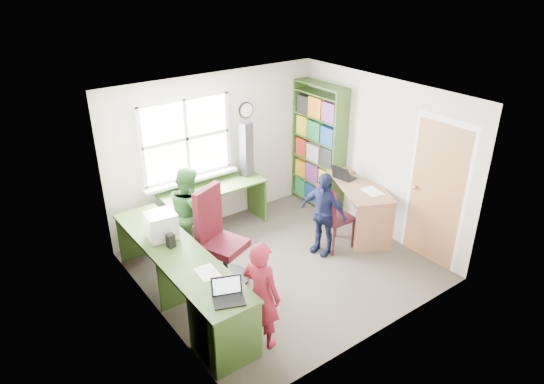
{
  "coord_description": "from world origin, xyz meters",
  "views": [
    {
      "loc": [
        -3.46,
        -4.46,
        3.89
      ],
      "look_at": [
        0.0,
        0.25,
        1.05
      ],
      "focal_mm": 32.0,
      "sensor_mm": 36.0,
      "label": 1
    }
  ],
  "objects_px": {
    "person_green": "(190,214)",
    "l_desk": "(209,282)",
    "cd_tower": "(246,149)",
    "bookshelf": "(318,149)",
    "potted_plant": "(185,183)",
    "crt_monitor": "(161,226)",
    "swivel_chair": "(219,242)",
    "wooden_chair": "(332,215)",
    "right_desk": "(359,197)",
    "person_navy": "(323,214)",
    "laptop_right": "(343,176)",
    "laptop_left": "(228,294)",
    "person_red": "(261,295)"
  },
  "relations": [
    {
      "from": "wooden_chair",
      "to": "cd_tower",
      "type": "distance_m",
      "value": 1.71
    },
    {
      "from": "l_desk",
      "to": "bookshelf",
      "type": "xyz_separation_m",
      "value": [
        2.96,
        1.47,
        0.55
      ]
    },
    {
      "from": "right_desk",
      "to": "laptop_left",
      "type": "bearing_deg",
      "value": -135.13
    },
    {
      "from": "bookshelf",
      "to": "person_navy",
      "type": "xyz_separation_m",
      "value": [
        -0.96,
        -1.22,
        -0.38
      ]
    },
    {
      "from": "right_desk",
      "to": "swivel_chair",
      "type": "relative_size",
      "value": 1.14
    },
    {
      "from": "swivel_chair",
      "to": "cd_tower",
      "type": "relative_size",
      "value": 1.5
    },
    {
      "from": "laptop_left",
      "to": "potted_plant",
      "type": "distance_m",
      "value": 2.6
    },
    {
      "from": "l_desk",
      "to": "crt_monitor",
      "type": "distance_m",
      "value": 0.93
    },
    {
      "from": "l_desk",
      "to": "crt_monitor",
      "type": "relative_size",
      "value": 7.63
    },
    {
      "from": "l_desk",
      "to": "person_navy",
      "type": "xyz_separation_m",
      "value": [
        2.0,
        0.25,
        0.17
      ]
    },
    {
      "from": "person_red",
      "to": "person_green",
      "type": "distance_m",
      "value": 2.01
    },
    {
      "from": "laptop_left",
      "to": "laptop_right",
      "type": "xyz_separation_m",
      "value": [
        2.97,
        1.42,
        0.03
      ]
    },
    {
      "from": "cd_tower",
      "to": "person_navy",
      "type": "height_order",
      "value": "cd_tower"
    },
    {
      "from": "person_navy",
      "to": "bookshelf",
      "type": "bearing_deg",
      "value": 126.37
    },
    {
      "from": "right_desk",
      "to": "crt_monitor",
      "type": "height_order",
      "value": "crt_monitor"
    },
    {
      "from": "l_desk",
      "to": "wooden_chair",
      "type": "relative_size",
      "value": 2.91
    },
    {
      "from": "bookshelf",
      "to": "laptop_right",
      "type": "xyz_separation_m",
      "value": [
        -0.15,
        -0.76,
        -0.17
      ]
    },
    {
      "from": "potted_plant",
      "to": "person_green",
      "type": "height_order",
      "value": "person_green"
    },
    {
      "from": "wooden_chair",
      "to": "potted_plant",
      "type": "xyz_separation_m",
      "value": [
        -1.55,
        1.51,
        0.36
      ]
    },
    {
      "from": "person_green",
      "to": "potted_plant",
      "type": "bearing_deg",
      "value": -8.13
    },
    {
      "from": "bookshelf",
      "to": "person_green",
      "type": "distance_m",
      "value": 2.56
    },
    {
      "from": "l_desk",
      "to": "laptop_left",
      "type": "distance_m",
      "value": 0.81
    },
    {
      "from": "laptop_right",
      "to": "potted_plant",
      "type": "xyz_separation_m",
      "value": [
        -2.19,
        1.05,
        0.08
      ]
    },
    {
      "from": "laptop_left",
      "to": "laptop_right",
      "type": "bearing_deg",
      "value": 47.52
    },
    {
      "from": "potted_plant",
      "to": "person_navy",
      "type": "xyz_separation_m",
      "value": [
        1.38,
        -1.51,
        -0.28
      ]
    },
    {
      "from": "wooden_chair",
      "to": "laptop_right",
      "type": "relative_size",
      "value": 2.82
    },
    {
      "from": "potted_plant",
      "to": "right_desk",
      "type": "bearing_deg",
      "value": -31.33
    },
    {
      "from": "swivel_chair",
      "to": "potted_plant",
      "type": "height_order",
      "value": "swivel_chair"
    },
    {
      "from": "potted_plant",
      "to": "person_navy",
      "type": "relative_size",
      "value": 0.25
    },
    {
      "from": "laptop_right",
      "to": "l_desk",
      "type": "bearing_deg",
      "value": 95.48
    },
    {
      "from": "potted_plant",
      "to": "crt_monitor",
      "type": "bearing_deg",
      "value": -129.82
    },
    {
      "from": "cd_tower",
      "to": "l_desk",
      "type": "bearing_deg",
      "value": -146.69
    },
    {
      "from": "potted_plant",
      "to": "person_red",
      "type": "distance_m",
      "value": 2.56
    },
    {
      "from": "laptop_right",
      "to": "person_navy",
      "type": "height_order",
      "value": "person_navy"
    },
    {
      "from": "bookshelf",
      "to": "wooden_chair",
      "type": "height_order",
      "value": "bookshelf"
    },
    {
      "from": "wooden_chair",
      "to": "person_navy",
      "type": "relative_size",
      "value": 0.81
    },
    {
      "from": "l_desk",
      "to": "cd_tower",
      "type": "xyz_separation_m",
      "value": [
        1.72,
        1.78,
        0.73
      ]
    },
    {
      "from": "right_desk",
      "to": "laptop_right",
      "type": "xyz_separation_m",
      "value": [
        -0.06,
        0.32,
        0.27
      ]
    },
    {
      "from": "crt_monitor",
      "to": "person_red",
      "type": "height_order",
      "value": "person_red"
    },
    {
      "from": "wooden_chair",
      "to": "person_navy",
      "type": "xyz_separation_m",
      "value": [
        -0.17,
        -0.0,
        0.07
      ]
    },
    {
      "from": "wooden_chair",
      "to": "person_navy",
      "type": "distance_m",
      "value": 0.19
    },
    {
      "from": "wooden_chair",
      "to": "potted_plant",
      "type": "distance_m",
      "value": 2.19
    },
    {
      "from": "wooden_chair",
      "to": "crt_monitor",
      "type": "height_order",
      "value": "crt_monitor"
    },
    {
      "from": "crt_monitor",
      "to": "cd_tower",
      "type": "distance_m",
      "value": 2.17
    },
    {
      "from": "l_desk",
      "to": "cd_tower",
      "type": "relative_size",
      "value": 3.38
    },
    {
      "from": "bookshelf",
      "to": "potted_plant",
      "type": "distance_m",
      "value": 2.36
    },
    {
      "from": "laptop_left",
      "to": "crt_monitor",
      "type": "bearing_deg",
      "value": 113.12
    },
    {
      "from": "person_green",
      "to": "l_desk",
      "type": "bearing_deg",
      "value": 174.17
    },
    {
      "from": "laptop_left",
      "to": "person_navy",
      "type": "height_order",
      "value": "person_navy"
    },
    {
      "from": "swivel_chair",
      "to": "crt_monitor",
      "type": "bearing_deg",
      "value": 137.63
    }
  ]
}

